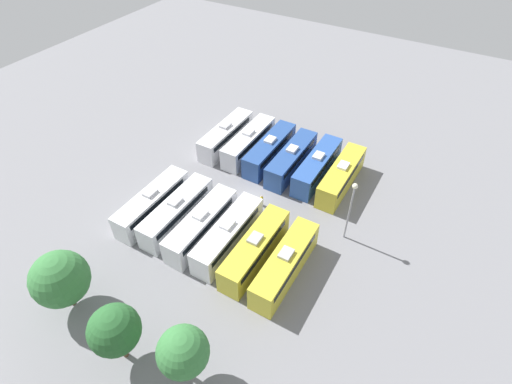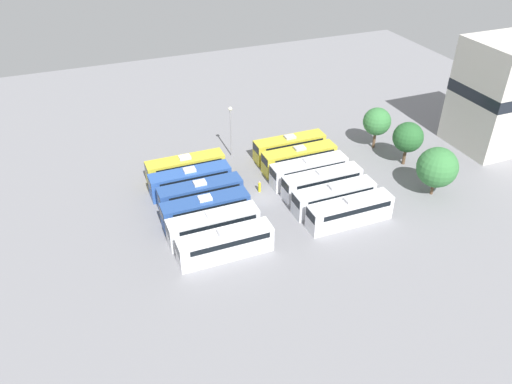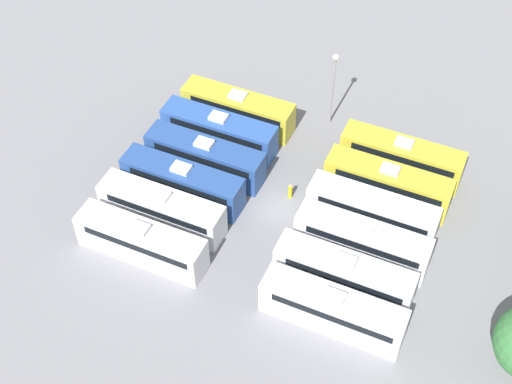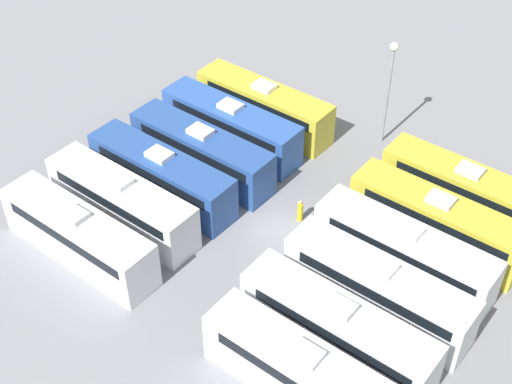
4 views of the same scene
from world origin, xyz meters
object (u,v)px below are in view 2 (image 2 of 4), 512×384
Objects in this scene: bus_7 at (299,158)px; light_pole at (231,123)px; tree_2 at (437,167)px; tree_0 at (377,122)px; bus_11 at (350,211)px; bus_4 at (214,225)px; depot_building at (504,94)px; bus_1 at (191,180)px; bus_3 at (206,209)px; bus_9 at (322,182)px; bus_10 at (334,197)px; bus_0 at (186,167)px; tree_1 at (408,137)px; bus_6 at (290,146)px; worker_person at (259,187)px; bus_5 at (225,243)px; bus_8 at (309,170)px; bus_2 at (201,193)px.

bus_7 is 11.37m from light_pole.
tree_0 is at bearing -179.74° from tree_2.
bus_11 is at bearing 20.53° from light_pole.
bus_4 is 19.59m from bus_7.
bus_7 is 32.93m from depot_building.
light_pole is at bearing -159.47° from bus_11.
bus_1 is 7.18m from bus_3.
light_pole is (-17.88, 8.51, 3.70)m from bus_4.
bus_10 is at bearing -3.80° from bus_9.
bus_0 is at bearing -137.72° from bus_11.
bus_9 is 15.14m from tree_2.
tree_2 is at bearing 0.26° from tree_0.
bus_0 is at bearing -93.98° from tree_0.
tree_2 is (8.17, -1.27, -0.24)m from tree_1.
bus_3 and bus_6 have the same top height.
bus_9 is at bearing 56.65° from bus_0.
light_pole is (-10.76, -0.25, 4.72)m from worker_person.
light_pole is 41.64m from depot_building.
bus_4 is at bearing -176.90° from bus_5.
tree_0 is 1.00× the size of tree_1.
bus_9 is at bearing 4.36° from bus_8.
bus_3 is 31.63m from tree_1.
bus_9 is 16.37m from tree_0.
tree_1 reaches higher than bus_8.
bus_5 is 24.40m from bus_6.
tree_2 is at bearing 79.52° from bus_3.
bus_11 is 14.02m from tree_2.
bus_0 is 7.14m from bus_2.
bus_8 is at bearing 89.51° from worker_person.
tree_2 reaches higher than bus_6.
bus_10 is at bearing 47.91° from bus_0.
tree_0 is (-5.06, 29.70, 2.70)m from bus_2.
bus_2 is at bearing 173.84° from bus_3.
bus_3 is at bearing -66.38° from bus_7.
tree_0 is (-1.45, 30.07, 2.70)m from bus_1.
bus_7 is at bearing -106.80° from tree_1.
bus_7 is at bearing -83.86° from tree_0.
depot_building is at bearing 84.95° from bus_1.
tree_1 is (8.10, 31.10, 2.65)m from bus_0.
bus_0 is at bearing -132.09° from bus_10.
bus_3 and bus_11 have the same top height.
bus_11 is at bearing 36.14° from worker_person.
bus_10 is at bearing 0.11° from bus_8.
depot_building is at bearing 101.36° from bus_10.
bus_4 is 20.14m from light_pole.
bus_2 is at bearing -89.56° from worker_person.
bus_1 is at bearing -98.31° from tree_1.
bus_5 is at bearing -21.03° from light_pole.
bus_10 is at bearing -68.11° from tree_1.
bus_6 is at bearing 123.29° from bus_3.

